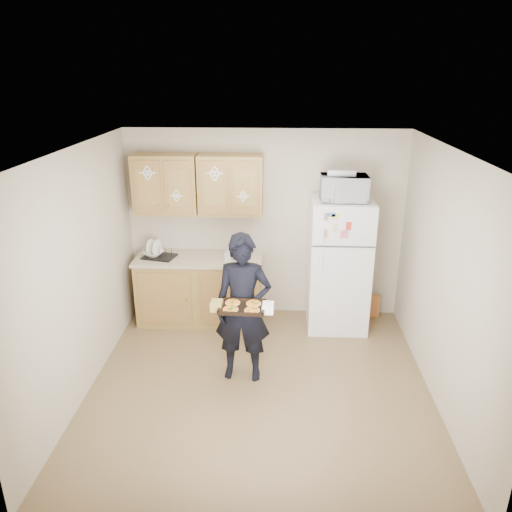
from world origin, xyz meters
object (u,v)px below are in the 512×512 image
object	(u,v)px
person	(243,309)
microwave	(344,188)
refrigerator	(339,265)
dish_rack	(159,252)
baking_tray	(242,308)

from	to	relation	value
person	microwave	world-z (taller)	microwave
refrigerator	dish_rack	size ratio (longest dim) A/B	4.34
refrigerator	person	size ratio (longest dim) A/B	1.04
baking_tray	person	bearing A→B (deg)	95.72
person	dish_rack	distance (m)	1.73
refrigerator	dish_rack	xyz separation A→B (m)	(-2.31, 0.03, 0.13)
person	microwave	bearing A→B (deg)	49.10
refrigerator	dish_rack	distance (m)	2.31
person	microwave	distance (m)	1.93
person	microwave	size ratio (longest dim) A/B	2.95
baking_tray	dish_rack	world-z (taller)	dish_rack
microwave	person	bearing A→B (deg)	-134.52
refrigerator	baking_tray	distance (m)	1.90
person	baking_tray	xyz separation A→B (m)	(0.01, -0.30, 0.16)
microwave	dish_rack	bearing A→B (deg)	177.28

